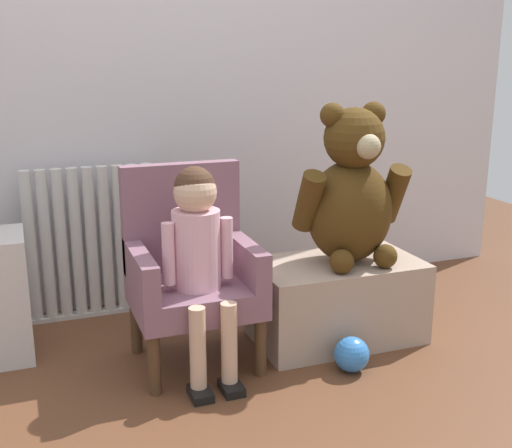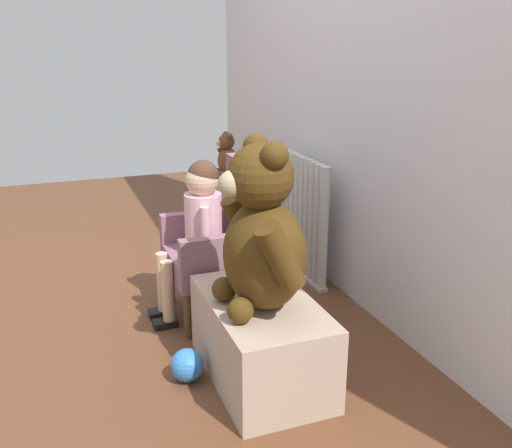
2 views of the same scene
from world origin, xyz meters
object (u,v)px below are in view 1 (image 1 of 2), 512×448
(child_figure, at_px, (198,241))
(large_teddy_bear, at_px, (351,194))
(radiator, at_px, (92,243))
(child_armchair, at_px, (191,268))
(toy_ball, at_px, (352,354))
(low_bench, at_px, (336,300))

(child_figure, distance_m, large_teddy_bear, 0.64)
(radiator, relative_size, large_teddy_bear, 1.06)
(child_armchair, height_order, large_teddy_bear, large_teddy_bear)
(radiator, distance_m, toy_ball, 1.21)
(low_bench, bearing_deg, toy_ball, -105.70)
(low_bench, relative_size, large_teddy_bear, 1.06)
(large_teddy_bear, bearing_deg, child_armchair, 175.67)
(child_figure, bearing_deg, radiator, 113.93)
(child_figure, relative_size, toy_ball, 5.80)
(low_bench, relative_size, toy_ball, 5.09)
(radiator, bearing_deg, toy_ball, -46.78)
(child_figure, bearing_deg, large_teddy_bear, 6.16)
(radiator, xyz_separation_m, toy_ball, (0.81, -0.86, -0.26))
(toy_ball, bearing_deg, child_armchair, 148.83)
(radiator, xyz_separation_m, child_armchair, (0.30, -0.55, 0.03))
(radiator, xyz_separation_m, large_teddy_bear, (0.93, -0.60, 0.27))
(radiator, bearing_deg, low_bench, -33.48)
(low_bench, distance_m, toy_ball, 0.30)
(radiator, height_order, low_bench, radiator)
(child_figure, distance_m, toy_ball, 0.69)
(child_armchair, distance_m, toy_ball, 0.67)
(low_bench, height_order, toy_ball, low_bench)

